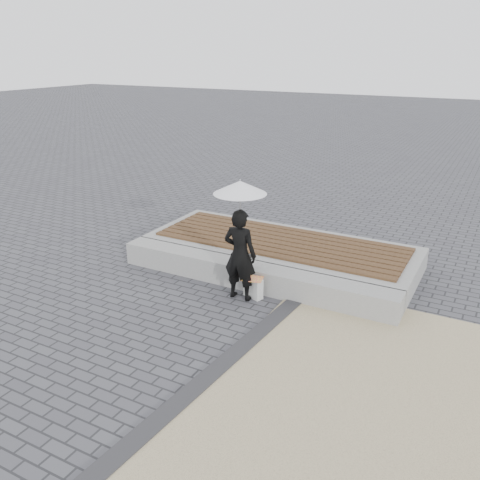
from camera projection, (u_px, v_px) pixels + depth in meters
name	position (u px, v px, depth m)	size (l,w,h in m)	color
ground	(201.00, 329.00, 7.40)	(80.00, 80.00, 0.00)	#49494E
terrazzo_zone	(425.00, 420.00, 5.56)	(5.00, 5.00, 0.02)	#C3B38A
edging_band	(229.00, 359.00, 6.64)	(0.25, 5.20, 0.04)	#2E2E31
seating_ledge	(251.00, 276.00, 8.64)	(5.00, 0.45, 0.40)	#A0A09B
timber_platform	(280.00, 252.00, 9.63)	(5.00, 2.00, 0.40)	#979793
timber_decking	(281.00, 241.00, 9.56)	(4.60, 1.60, 0.04)	brown
woman	(240.00, 255.00, 8.05)	(0.55, 0.36, 1.50)	black
parasol	(240.00, 187.00, 7.67)	(0.82, 0.82, 1.04)	#A3A2A7
handbag	(241.00, 260.00, 8.45)	(0.33, 0.11, 0.23)	black
canvas_tote	(253.00, 287.00, 8.28)	(0.33, 0.14, 0.34)	silver
magazine	(252.00, 279.00, 8.18)	(0.34, 0.25, 0.01)	#EB3957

